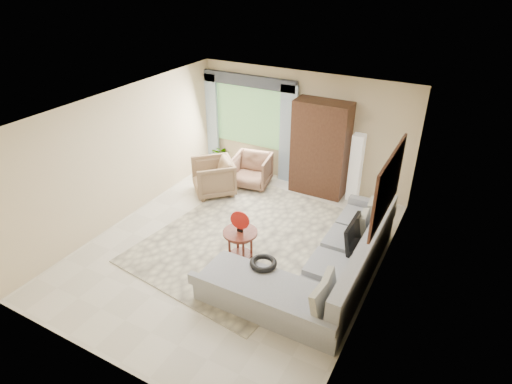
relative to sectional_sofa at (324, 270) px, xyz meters
The scene contains 17 objects.
ground 1.81m from the sectional_sofa, behind, with size 6.00×6.00×0.00m, color silver.
area_rug 1.87m from the sectional_sofa, 163.00° to the left, with size 3.00×4.00×0.02m, color beige.
sectional_sofa is the anchor object (origin of this frame).
tv_screen 0.76m from the sectional_sofa, 64.76° to the left, with size 0.06×0.74×0.48m, color black.
garden_hose 1.03m from the sectional_sofa, 141.82° to the right, with size 0.43×0.43×0.09m, color black.
coffee_table 1.50m from the sectional_sofa, behind, with size 0.60×0.60×0.60m.
red_disc 1.60m from the sectional_sofa, behind, with size 0.34×0.34×0.03m, color #B61A12.
armchair_left 3.69m from the sectional_sofa, 152.23° to the left, with size 0.85×0.87×0.79m, color olive.
armchair_right 3.64m from the sectional_sofa, 137.60° to the left, with size 0.80×0.82×0.75m, color #846148.
potted_plant 4.91m from the sectional_sofa, 141.97° to the left, with size 0.49×0.42×0.54m, color #999999.
armoire 3.24m from the sectional_sofa, 113.06° to the left, with size 1.20×0.55×2.10m, color #311910.
floor_lamp 3.03m from the sectional_sofa, 98.33° to the left, with size 0.24×0.24×1.50m, color silver.
window 4.58m from the sectional_sofa, 134.87° to the left, with size 1.80×0.04×1.40m, color #669E59.
curtain_left 5.25m from the sectional_sofa, 143.84° to the left, with size 0.40×0.08×2.30m, color #9EB7CC.
curtain_right 3.80m from the sectional_sofa, 124.27° to the left, with size 0.40×0.08×2.30m, color #9EB7CC.
valance 4.81m from the sectional_sofa, 135.52° to the left, with size 2.40×0.12×0.26m, color #1E232D.
wall_mirror 1.70m from the sectional_sofa, 37.80° to the left, with size 0.05×1.70×1.05m.
Camera 1 is at (3.40, -5.46, 4.71)m, focal length 30.00 mm.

